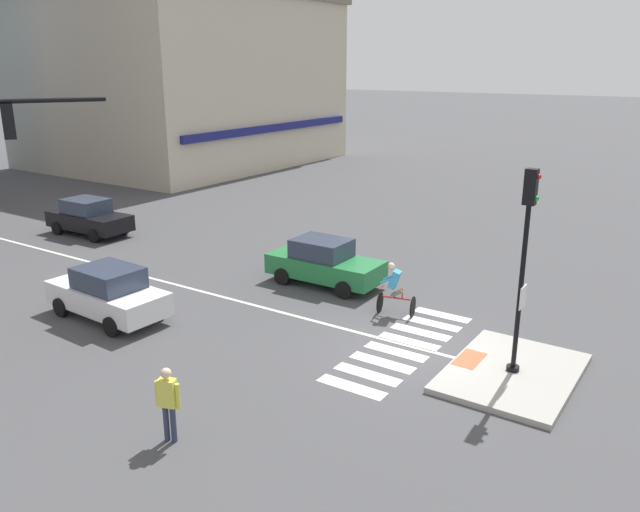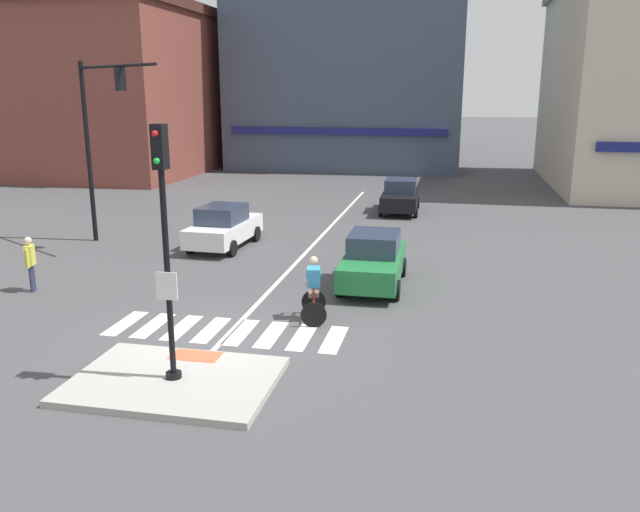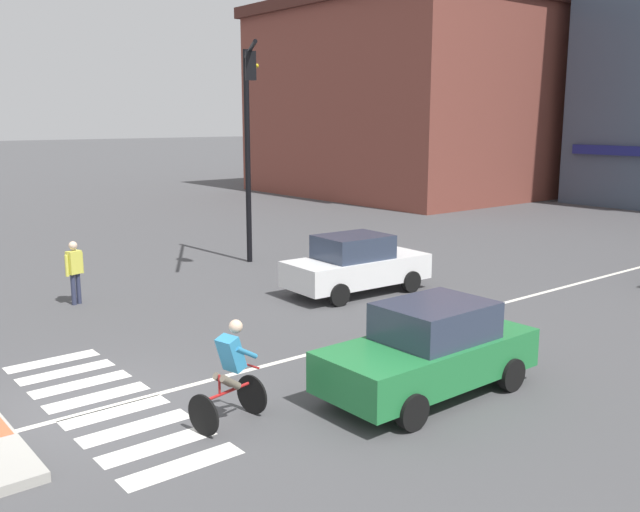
% 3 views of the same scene
% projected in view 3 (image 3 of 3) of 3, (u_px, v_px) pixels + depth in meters
% --- Properties ---
extents(ground_plane, '(300.00, 300.00, 0.00)m').
position_uv_depth(ground_plane, '(81.00, 411.00, 11.61)').
color(ground_plane, '#474749').
extents(crosswalk_stripe_a, '(0.44, 1.80, 0.01)m').
position_uv_depth(crosswalk_stripe_a, '(52.00, 361.00, 13.98)').
color(crosswalk_stripe_a, silver).
rests_on(crosswalk_stripe_a, ground).
extents(crosswalk_stripe_b, '(0.44, 1.80, 0.01)m').
position_uv_depth(crosswalk_stripe_b, '(66.00, 372.00, 13.38)').
color(crosswalk_stripe_b, silver).
rests_on(crosswalk_stripe_b, ground).
extents(crosswalk_stripe_c, '(0.44, 1.80, 0.01)m').
position_uv_depth(crosswalk_stripe_c, '(81.00, 384.00, 12.78)').
color(crosswalk_stripe_c, silver).
rests_on(crosswalk_stripe_c, ground).
extents(crosswalk_stripe_d, '(0.44, 1.80, 0.01)m').
position_uv_depth(crosswalk_stripe_d, '(97.00, 397.00, 12.17)').
color(crosswalk_stripe_d, silver).
rests_on(crosswalk_stripe_d, ground).
extents(crosswalk_stripe_e, '(0.44, 1.80, 0.01)m').
position_uv_depth(crosswalk_stripe_e, '(115.00, 412.00, 11.57)').
color(crosswalk_stripe_e, silver).
rests_on(crosswalk_stripe_e, ground).
extents(crosswalk_stripe_f, '(0.44, 1.80, 0.01)m').
position_uv_depth(crosswalk_stripe_f, '(135.00, 428.00, 10.97)').
color(crosswalk_stripe_f, silver).
rests_on(crosswalk_stripe_f, ground).
extents(crosswalk_stripe_g, '(0.44, 1.80, 0.01)m').
position_uv_depth(crosswalk_stripe_g, '(157.00, 446.00, 10.37)').
color(crosswalk_stripe_g, silver).
rests_on(crosswalk_stripe_g, ground).
extents(crosswalk_stripe_h, '(0.44, 1.80, 0.01)m').
position_uv_depth(crosswalk_stripe_h, '(182.00, 466.00, 9.77)').
color(crosswalk_stripe_h, silver).
rests_on(crosswalk_stripe_h, ground).
extents(lane_centre_line, '(0.14, 28.00, 0.01)m').
position_uv_depth(lane_centre_line, '(474.00, 311.00, 17.64)').
color(lane_centre_line, silver).
rests_on(lane_centre_line, ground).
extents(traffic_light_mast, '(4.35, 2.57, 6.95)m').
position_uv_depth(traffic_light_mast, '(249.00, 126.00, 21.94)').
color(traffic_light_mast, black).
rests_on(traffic_light_mast, ground).
extents(building_corner_right, '(17.42, 21.80, 11.87)m').
position_uv_depth(building_corner_right, '(444.00, 100.00, 46.74)').
color(building_corner_right, brown).
rests_on(building_corner_right, ground).
extents(car_green_eastbound_mid, '(1.87, 4.11, 1.64)m').
position_uv_depth(car_green_eastbound_mid, '(430.00, 350.00, 12.19)').
color(car_green_eastbound_mid, '#237A3D').
rests_on(car_green_eastbound_mid, ground).
extents(car_white_westbound_far, '(1.99, 4.17, 1.64)m').
position_uv_depth(car_white_westbound_far, '(356.00, 264.00, 19.31)').
color(car_white_westbound_far, white).
rests_on(car_white_westbound_far, ground).
extents(cyclist, '(0.88, 1.21, 1.68)m').
position_uv_depth(cyclist, '(231.00, 371.00, 10.99)').
color(cyclist, black).
rests_on(cyclist, ground).
extents(pedestrian_at_curb_left, '(0.32, 0.53, 1.67)m').
position_uv_depth(pedestrian_at_curb_left, '(74.00, 267.00, 18.08)').
color(pedestrian_at_curb_left, '#2D334C').
rests_on(pedestrian_at_curb_left, ground).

